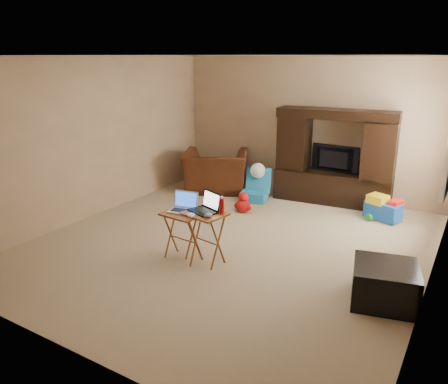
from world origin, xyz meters
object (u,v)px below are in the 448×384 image
Objects in this scene: child_rocker at (254,185)px; television at (333,159)px; tray_table_right at (205,237)px; water_bottle at (222,206)px; tray_table_left at (183,236)px; ottoman at (385,284)px; recliner at (216,171)px; entertainment_center at (334,157)px; mouse_left at (192,215)px; push_toy at (383,208)px; laptop_left at (182,203)px; plush_toy at (243,202)px; laptop_right at (203,203)px; mouse_right at (208,216)px.

television is at bearing 11.81° from child_rocker.
water_bottle reaches higher than tray_table_right.
television is 1.33× the size of tray_table_left.
ottoman is 3.24× the size of water_bottle.
recliner is at bearing 156.46° from child_rocker.
water_bottle is at bearing -103.21° from entertainment_center.
mouse_left is (1.42, -2.82, 0.27)m from recliner.
push_toy is 0.84× the size of tray_table_right.
laptop_left is 0.26m from mouse_left.
child_rocker reaches higher than plush_toy.
tray_table_left is at bearing -174.00° from ottoman.
recliner is at bearing 145.69° from ottoman.
water_bottle is (0.51, 0.14, 0.01)m from laptop_left.
child_rocker is 2.62m from laptop_left.
entertainment_center reaches higher than plush_toy.
recliner is 1.34m from plush_toy.
entertainment_center is at bearing 99.03° from laptop_right.
child_rocker is 2.73m from mouse_left.
laptop_left is at bearing -174.77° from ottoman.
push_toy is 2.73× the size of water_bottle.
mouse_right is at bearing -32.59° from tray_table_right.
tray_table_left is at bearing 175.16° from mouse_right.
water_bottle is at bearing 24.01° from tray_table_left.
laptop_left is at bearing 171.60° from mouse_right.
laptop_right is (0.42, -1.83, 0.59)m from plush_toy.
laptop_right reaches higher than recliner.
plush_toy is at bearing 124.08° from laptop_right.
laptop_right reaches higher than mouse_right.
entertainment_center is 3.29m from mouse_right.
plush_toy is 1.97m from water_bottle.
child_rocker is 4.45× the size of mouse_right.
recliner is at bearing 123.42° from water_bottle.
television is at bearing 77.53° from mouse_left.
laptop_left is 0.96× the size of laptop_right.
plush_toy is 1.09× the size of laptop_left.
mouse_left is (-0.09, -0.16, 0.33)m from tray_table_right.
television is 2.22m from recliner.
ottoman is (2.61, -1.68, 0.03)m from plush_toy.
water_bottle is at bearing 31.92° from tray_table_right.
plush_toy is (-1.09, -1.28, -0.64)m from entertainment_center.
push_toy is (0.98, -0.42, -0.58)m from television.
recliner is 1.81× the size of ottoman.
plush_toy is at bearing -91.77° from child_rocker.
mouse_left reaches higher than tray_table_left.
laptop_right reaches higher than child_rocker.
tray_table_left is (0.18, -1.93, 0.13)m from plush_toy.
mouse_left is at bearing 79.94° from television.
laptop_left reaches higher than recliner.
ottoman is 2.44m from tray_table_left.
push_toy is at bearing 61.40° from water_bottle.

